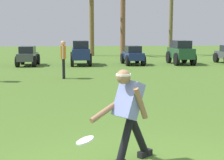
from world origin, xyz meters
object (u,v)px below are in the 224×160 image
frisbee_thrower (128,111)px  parked_car_slot_d (133,55)px  parked_car_slot_e (181,52)px  palm_tree_far_left (92,11)px  palm_tree_left_of_centre (123,10)px  parked_car_slot_b (28,56)px  palm_tree_right_of_centre (171,15)px  teammate_near_sideline (63,56)px  frisbee_in_flight (85,141)px  parked_car_slot_c (81,52)px

frisbee_thrower → parked_car_slot_d: (2.53, 14.91, -0.23)m
frisbee_thrower → parked_car_slot_e: 15.78m
palm_tree_far_left → palm_tree_left_of_centre: (2.35, -0.56, 0.07)m
palm_tree_far_left → parked_car_slot_b: bearing=-118.5°
palm_tree_far_left → palm_tree_left_of_centre: size_ratio=0.96×
frisbee_thrower → palm_tree_right_of_centre: (6.82, 22.37, 2.38)m
parked_car_slot_e → palm_tree_left_of_centre: (-2.53, 6.85, 2.82)m
parked_car_slot_d → palm_tree_far_left: palm_tree_far_left is taller
parked_car_slot_e → palm_tree_right_of_centre: bearing=79.1°
teammate_near_sideline → parked_car_slot_b: teammate_near_sideline is taller
parked_car_slot_d → palm_tree_far_left: bearing=105.5°
frisbee_in_flight → parked_car_slot_d: size_ratio=0.12×
teammate_near_sideline → parked_car_slot_c: 5.65m
palm_tree_far_left → parked_car_slot_e: bearing=-56.6°
parked_car_slot_c → palm_tree_right_of_centre: (7.33, 7.43, 2.43)m
frisbee_in_flight → palm_tree_right_of_centre: bearing=71.7°
parked_car_slot_b → palm_tree_far_left: (3.97, 7.33, 2.92)m
parked_car_slot_d → palm_tree_right_of_centre: bearing=60.1°
palm_tree_far_left → parked_car_slot_c: bearing=-97.8°
frisbee_thrower → parked_car_slot_b: frisbee_thrower is taller
teammate_near_sideline → palm_tree_left_of_centre: (4.12, 12.34, 2.62)m
teammate_near_sideline → parked_car_slot_c: teammate_near_sideline is taller
frisbee_thrower → parked_car_slot_c: size_ratio=0.60×
frisbee_in_flight → parked_car_slot_e: parked_car_slot_e is taller
teammate_near_sideline → frisbee_in_flight: bearing=-86.2°
parked_car_slot_c → palm_tree_right_of_centre: 10.72m
parked_car_slot_d → frisbee_in_flight: bearing=-101.8°
parked_car_slot_b → palm_tree_left_of_centre: size_ratio=0.37×
palm_tree_left_of_centre → palm_tree_right_of_centre: 4.06m
parked_car_slot_e → teammate_near_sideline: bearing=-140.4°
frisbee_in_flight → parked_car_slot_c: bearing=89.5°
palm_tree_left_of_centre → parked_car_slot_e: bearing=-69.7°
parked_car_slot_b → palm_tree_far_left: 8.84m
parked_car_slot_c → parked_car_slot_e: (5.88, -0.10, 0.00)m
frisbee_in_flight → palm_tree_left_of_centre: 22.43m
teammate_near_sideline → palm_tree_far_left: bearing=82.2°
frisbee_thrower → palm_tree_right_of_centre: size_ratio=0.27×
palm_tree_left_of_centre → frisbee_thrower: bearing=-97.5°
parked_car_slot_b → parked_car_slot_d: same height
teammate_near_sideline → parked_car_slot_d: bearing=55.7°
parked_car_slot_c → parked_car_slot_e: 5.88m
palm_tree_right_of_centre → frisbee_thrower: bearing=-107.0°
frisbee_thrower → palm_tree_far_left: 22.41m
parked_car_slot_e → parked_car_slot_b: bearing=179.5°
frisbee_in_flight → palm_tree_far_left: size_ratio=0.05×
palm_tree_right_of_centre → teammate_near_sideline: bearing=-121.9°
parked_car_slot_b → parked_car_slot_d: bearing=-0.0°
teammate_near_sideline → parked_car_slot_d: teammate_near_sideline is taller
parked_car_slot_e → frisbee_thrower: bearing=-109.9°
parked_car_slot_d → frisbee_thrower: bearing=-99.6°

